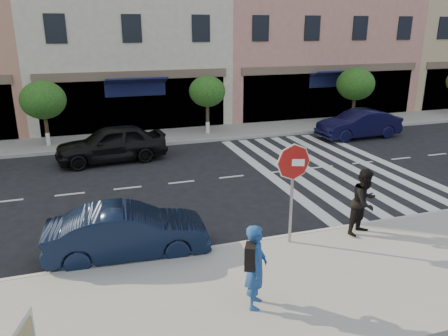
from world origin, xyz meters
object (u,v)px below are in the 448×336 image
(stop_sign, at_px, (293,172))
(car_near_mid, at_px, (128,232))
(car_far_right, at_px, (359,124))
(walker, at_px, (364,202))
(car_far_mid, at_px, (111,143))
(photographer, at_px, (256,266))

(stop_sign, xyz_separation_m, car_near_mid, (-4.10, 0.87, -1.44))
(car_near_mid, distance_m, car_far_right, 15.68)
(walker, height_order, car_far_mid, walker)
(stop_sign, distance_m, car_near_mid, 4.43)
(car_near_mid, distance_m, car_far_mid, 8.60)
(stop_sign, bearing_deg, walker, 16.01)
(photographer, relative_size, car_near_mid, 0.44)
(walker, bearing_deg, photographer, -175.33)
(photographer, bearing_deg, stop_sign, -12.28)
(car_far_right, bearing_deg, walker, -35.52)
(car_far_right, bearing_deg, stop_sign, -43.56)
(car_far_mid, bearing_deg, walker, 26.54)
(walker, xyz_separation_m, car_far_right, (6.67, 9.91, -0.34))
(car_near_mid, bearing_deg, walker, -95.24)
(car_near_mid, height_order, car_far_right, car_far_right)
(photographer, height_order, car_near_mid, photographer)
(photographer, bearing_deg, walker, -34.33)
(car_near_mid, bearing_deg, stop_sign, -98.14)
(photographer, xyz_separation_m, car_far_mid, (-1.94, 11.74, -0.25))
(stop_sign, height_order, car_far_right, stop_sign)
(car_far_right, bearing_deg, photographer, -43.19)
(stop_sign, relative_size, car_near_mid, 0.67)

